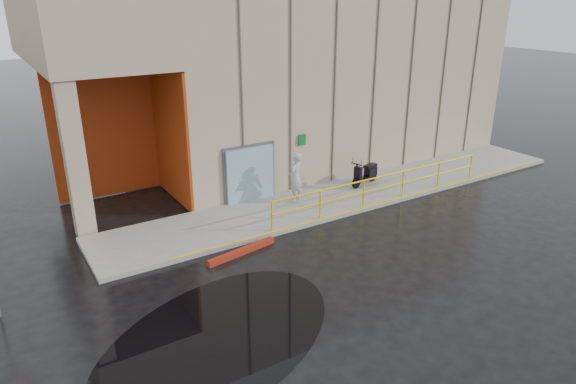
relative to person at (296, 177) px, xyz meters
name	(u,v)px	position (x,y,z in m)	size (l,w,h in m)	color
ground	(344,273)	(-1.54, -4.89, -1.08)	(120.00, 120.00, 0.00)	black
sidewalk	(354,193)	(2.46, -0.39, -1.01)	(20.00, 3.00, 0.15)	gray
building	(289,64)	(3.56, 6.09, 3.12)	(20.00, 10.17, 8.00)	tan
guardrail	(384,188)	(2.71, -1.74, -0.41)	(9.56, 0.06, 1.03)	yellow
person	(296,177)	(0.00, 0.00, 0.00)	(0.68, 0.45, 1.87)	#A9A9AD
scooter	(366,168)	(3.33, 0.01, -0.23)	(1.62, 0.89, 1.23)	black
red_curb	(242,251)	(-3.47, -2.39, -0.99)	(2.40, 0.18, 0.18)	maroon
puddle	(219,336)	(-5.74, -5.65, -1.08)	(6.59, 4.05, 0.01)	black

